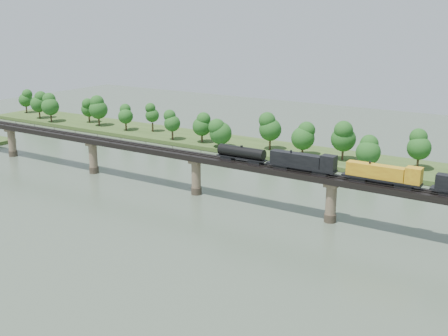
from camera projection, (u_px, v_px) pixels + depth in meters
The scene contains 6 objects.
ground at pixel (123, 227), 133.36m from camera, with size 400.00×400.00×0.00m, color #3C4C3B.
far_bank at pixel (285, 152), 201.99m from camera, with size 300.00×24.00×1.60m, color #324A1D.
bridge at pixel (196, 175), 156.20m from camera, with size 236.00×30.00×11.50m.
bridge_superstructure at pixel (196, 153), 154.51m from camera, with size 220.00×4.90×0.75m.
far_treeline at pixel (260, 130), 200.51m from camera, with size 289.06×17.54×13.60m.
freight_train at pixel (354, 170), 130.32m from camera, with size 73.15×2.85×5.04m.
Camera 1 is at (87.81, -91.84, 49.15)m, focal length 45.00 mm.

